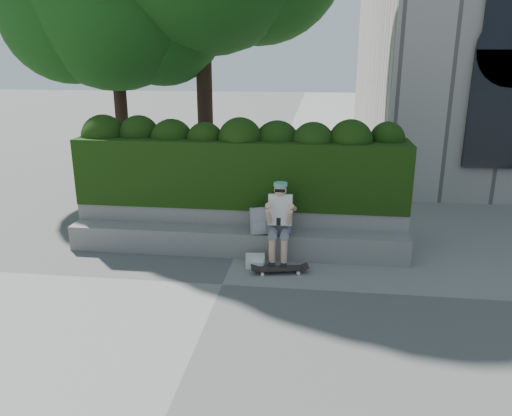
# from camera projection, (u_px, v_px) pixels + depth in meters

# --- Properties ---
(ground) EXTENTS (80.00, 80.00, 0.00)m
(ground) POSITION_uv_depth(u_px,v_px,m) (222.00, 285.00, 7.71)
(ground) COLOR slate
(ground) RESTS_ON ground
(bench_ledge) EXTENTS (6.00, 0.45, 0.45)m
(bench_ledge) POSITION_uv_depth(u_px,v_px,m) (235.00, 242.00, 8.83)
(bench_ledge) COLOR gray
(bench_ledge) RESTS_ON ground
(planter_wall) EXTENTS (6.00, 0.50, 0.75)m
(planter_wall) POSITION_uv_depth(u_px,v_px,m) (240.00, 225.00, 9.23)
(planter_wall) COLOR gray
(planter_wall) RESTS_ON ground
(hedge) EXTENTS (6.00, 1.00, 1.20)m
(hedge) POSITION_uv_depth(u_px,v_px,m) (241.00, 171.00, 9.16)
(hedge) COLOR black
(hedge) RESTS_ON planter_wall
(person) EXTENTS (0.40, 0.76, 1.38)m
(person) POSITION_uv_depth(u_px,v_px,m) (280.00, 219.00, 8.40)
(person) COLOR slate
(person) RESTS_ON ground
(skateboard) EXTENTS (0.86, 0.37, 0.09)m
(skateboard) POSITION_uv_depth(u_px,v_px,m) (280.00, 269.00, 8.10)
(skateboard) COLOR black
(skateboard) RESTS_ON ground
(backpack_plaid) EXTENTS (0.35, 0.25, 0.45)m
(backpack_plaid) POSITION_uv_depth(u_px,v_px,m) (260.00, 221.00, 8.55)
(backpack_plaid) COLOR #B4B4B9
(backpack_plaid) RESTS_ON bench_ledge
(backpack_ground) EXTENTS (0.34, 0.26, 0.20)m
(backpack_ground) POSITION_uv_depth(u_px,v_px,m) (255.00, 261.00, 8.34)
(backpack_ground) COLOR beige
(backpack_ground) RESTS_ON ground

